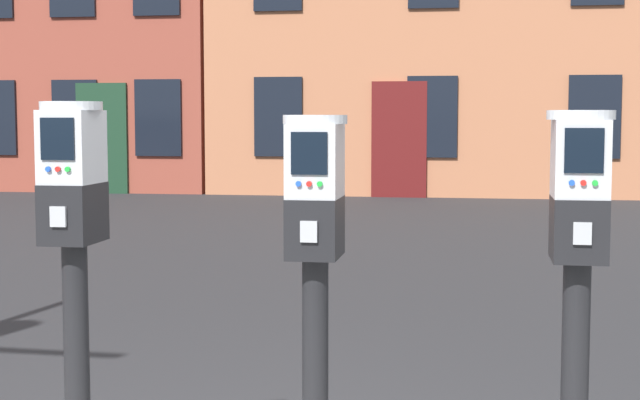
{
  "coord_description": "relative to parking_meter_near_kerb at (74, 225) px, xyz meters",
  "views": [
    {
      "loc": [
        0.91,
        -3.47,
        1.49
      ],
      "look_at": [
        0.37,
        -0.17,
        1.2
      ],
      "focal_mm": 54.4,
      "sensor_mm": 36.0,
      "label": 1
    }
  ],
  "objects": [
    {
      "name": "parking_meter_near_kerb",
      "position": [
        0.0,
        0.0,
        0.0
      ],
      "size": [
        0.22,
        0.25,
        1.4
      ],
      "rotation": [
        0.0,
        0.0,
        -1.57
      ],
      "color": "black",
      "rests_on": "sidewalk_slab"
    },
    {
      "name": "parking_meter_twin_adjacent",
      "position": [
        0.86,
        -0.0,
        -0.03
      ],
      "size": [
        0.22,
        0.25,
        1.35
      ],
      "rotation": [
        0.0,
        0.0,
        -1.57
      ],
      "color": "black",
      "rests_on": "sidewalk_slab"
    },
    {
      "name": "parking_meter_end_of_row",
      "position": [
        1.72,
        -0.0,
        -0.02
      ],
      "size": [
        0.22,
        0.25,
        1.37
      ],
      "rotation": [
        0.0,
        0.0,
        -1.57
      ],
      "color": "black",
      "rests_on": "sidewalk_slab"
    }
  ]
}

